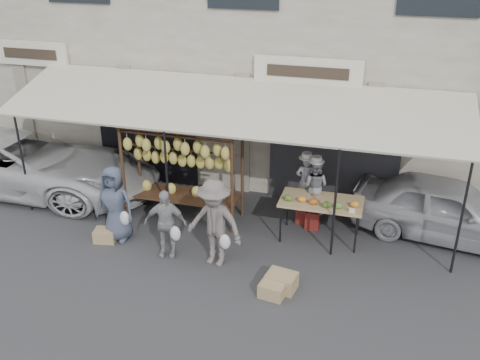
# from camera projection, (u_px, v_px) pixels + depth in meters

# --- Properties ---
(ground_plane) EXTENTS (90.00, 90.00, 0.00)m
(ground_plane) POSITION_uv_depth(u_px,v_px,m) (195.00, 266.00, 10.45)
(ground_plane) COLOR #2D2D30
(shophouse) EXTENTS (24.00, 6.15, 7.30)m
(shophouse) POSITION_uv_depth(u_px,v_px,m) (272.00, 23.00, 14.55)
(shophouse) COLOR beige
(shophouse) RESTS_ON ground_plane
(awning) EXTENTS (10.00, 2.35, 2.92)m
(awning) POSITION_uv_depth(u_px,v_px,m) (228.00, 106.00, 11.33)
(awning) COLOR beige
(awning) RESTS_ON ground_plane
(banana_rack) EXTENTS (2.60, 0.90, 2.24)m
(banana_rack) POSITION_uv_depth(u_px,v_px,m) (181.00, 154.00, 11.54)
(banana_rack) COLOR #432B1A
(banana_rack) RESTS_ON ground_plane
(produce_table) EXTENTS (1.70, 0.90, 1.04)m
(produce_table) POSITION_uv_depth(u_px,v_px,m) (321.00, 203.00, 10.99)
(produce_table) COLOR tan
(produce_table) RESTS_ON ground_plane
(vendor_left) EXTENTS (0.47, 0.36, 1.17)m
(vendor_left) POSITION_uv_depth(u_px,v_px,m) (305.00, 181.00, 11.60)
(vendor_left) COLOR gray
(vendor_left) RESTS_ON stool_left
(vendor_right) EXTENTS (0.65, 0.55, 1.20)m
(vendor_right) POSITION_uv_depth(u_px,v_px,m) (315.00, 186.00, 11.37)
(vendor_right) COLOR gray
(vendor_right) RESTS_ON stool_right
(customer_left) EXTENTS (0.82, 0.54, 1.65)m
(customer_left) POSITION_uv_depth(u_px,v_px,m) (115.00, 204.00, 11.05)
(customer_left) COLOR #424A5E
(customer_left) RESTS_ON ground_plane
(customer_mid) EXTENTS (0.89, 0.51, 1.44)m
(customer_mid) POSITION_uv_depth(u_px,v_px,m) (165.00, 223.00, 10.53)
(customer_mid) COLOR #979797
(customer_mid) RESTS_ON ground_plane
(customer_right) EXTENTS (1.26, 0.87, 1.79)m
(customer_right) POSITION_uv_depth(u_px,v_px,m) (215.00, 223.00, 10.18)
(customer_right) COLOR #675F5B
(customer_right) RESTS_ON ground_plane
(stool_left) EXTENTS (0.34, 0.34, 0.43)m
(stool_left) POSITION_uv_depth(u_px,v_px,m) (304.00, 213.00, 11.94)
(stool_left) COLOR maroon
(stool_left) RESTS_ON ground_plane
(stool_right) EXTENTS (0.32, 0.32, 0.42)m
(stool_right) POSITION_uv_depth(u_px,v_px,m) (313.00, 219.00, 11.72)
(stool_right) COLOR maroon
(stool_right) RESTS_ON ground_plane
(crate_near_a) EXTENTS (0.50, 0.41, 0.27)m
(crate_near_a) POSITION_uv_depth(u_px,v_px,m) (272.00, 290.00, 9.54)
(crate_near_a) COLOR tan
(crate_near_a) RESTS_ON ground_plane
(crate_near_b) EXTENTS (0.60, 0.49, 0.32)m
(crate_near_b) POSITION_uv_depth(u_px,v_px,m) (281.00, 281.00, 9.73)
(crate_near_b) COLOR tan
(crate_near_b) RESTS_ON ground_plane
(crate_far) EXTENTS (0.50, 0.41, 0.27)m
(crate_far) POSITION_uv_depth(u_px,v_px,m) (105.00, 235.00, 11.25)
(crate_far) COLOR tan
(crate_far) RESTS_ON ground_plane
(van) EXTENTS (5.06, 2.34, 2.11)m
(van) POSITION_uv_depth(u_px,v_px,m) (12.00, 149.00, 13.21)
(van) COLOR silver
(van) RESTS_ON ground_plane
(sedan) EXTENTS (4.07, 2.15, 1.32)m
(sedan) POSITION_uv_depth(u_px,v_px,m) (447.00, 209.00, 11.19)
(sedan) COLOR #A3A2A8
(sedan) RESTS_ON ground_plane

